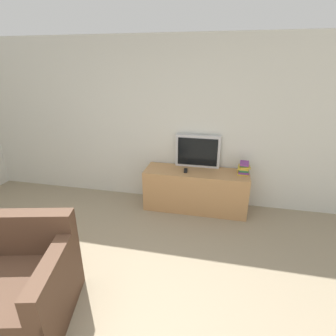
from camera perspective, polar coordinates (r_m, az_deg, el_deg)
name	(u,v)px	position (r m, az deg, el deg)	size (l,w,h in m)	color
wall_back	(152,123)	(4.29, -3.55, 9.77)	(9.00, 0.06, 2.60)	silver
tv_stand	(195,190)	(4.20, 6.00, -4.77)	(1.60, 0.50, 0.65)	tan
television	(198,151)	(4.17, 6.49, 3.65)	(0.70, 0.09, 0.51)	silver
book_stack	(244,168)	(4.09, 16.14, -0.07)	(0.19, 0.22, 0.18)	gold
remote_on_stand	(186,171)	(4.04, 3.86, -0.56)	(0.07, 0.16, 0.02)	black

